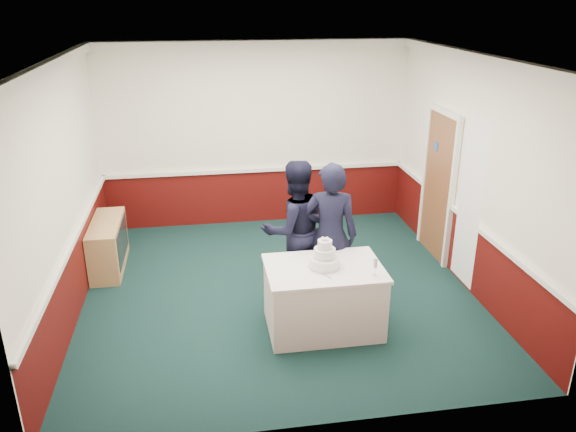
{
  "coord_description": "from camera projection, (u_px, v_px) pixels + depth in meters",
  "views": [
    {
      "loc": [
        -0.92,
        -6.45,
        3.66
      ],
      "look_at": [
        0.11,
        -0.1,
        1.1
      ],
      "focal_mm": 35.0,
      "sensor_mm": 36.0,
      "label": 1
    }
  ],
  "objects": [
    {
      "name": "cake_table",
      "position": [
        323.0,
        297.0,
        6.46
      ],
      "size": [
        1.32,
        0.92,
        0.79
      ],
      "color": "white",
      "rests_on": "ground"
    },
    {
      "name": "wedding_cake",
      "position": [
        324.0,
        258.0,
        6.28
      ],
      "size": [
        0.35,
        0.35,
        0.36
      ],
      "color": "white",
      "rests_on": "cake_table"
    },
    {
      "name": "person_woman",
      "position": [
        330.0,
        235.0,
        6.81
      ],
      "size": [
        0.76,
        0.59,
        1.84
      ],
      "primitive_type": "imported",
      "rotation": [
        0.0,
        0.0,
        2.9
      ],
      "color": "black",
      "rests_on": "ground"
    },
    {
      "name": "champagne_flute",
      "position": [
        375.0,
        264.0,
        6.09
      ],
      "size": [
        0.05,
        0.05,
        0.21
      ],
      "color": "silver",
      "rests_on": "cake_table"
    },
    {
      "name": "room_shell",
      "position": [
        277.0,
        134.0,
        7.25
      ],
      "size": [
        5.0,
        5.0,
        3.0
      ],
      "color": "white",
      "rests_on": "ground"
    },
    {
      "name": "person_man",
      "position": [
        294.0,
        229.0,
        7.04
      ],
      "size": [
        1.01,
        0.86,
        1.8
      ],
      "primitive_type": "imported",
      "rotation": [
        0.0,
        0.0,
        3.37
      ],
      "color": "black",
      "rests_on": "ground"
    },
    {
      "name": "ground",
      "position": [
        279.0,
        291.0,
        7.41
      ],
      "size": [
        5.0,
        5.0,
        0.0
      ],
      "primitive_type": "plane",
      "color": "#14302F",
      "rests_on": "ground"
    },
    {
      "name": "sideboard",
      "position": [
        108.0,
        245.0,
        7.92
      ],
      "size": [
        0.41,
        1.2,
        0.7
      ],
      "color": "tan",
      "rests_on": "ground"
    },
    {
      "name": "cake_knife",
      "position": [
        326.0,
        275.0,
        6.13
      ],
      "size": [
        0.1,
        0.21,
        0.0
      ],
      "primitive_type": "cube",
      "rotation": [
        0.0,
        0.0,
        0.39
      ],
      "color": "silver",
      "rests_on": "cake_table"
    }
  ]
}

